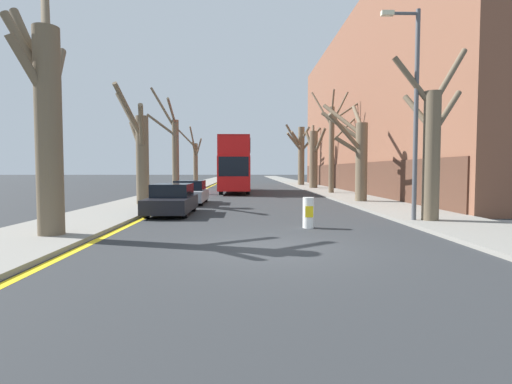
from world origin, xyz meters
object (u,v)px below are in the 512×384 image
at_px(street_tree_left_0, 47,116).
at_px(parked_car_1, 190,193).
at_px(street_tree_left_3, 195,161).
at_px(street_tree_right_2, 333,142).
at_px(street_tree_right_4, 301,153).
at_px(parked_car_0, 172,200).
at_px(traffic_bollard, 308,213).
at_px(street_tree_right_3, 314,157).
at_px(street_tree_left_2, 174,150).
at_px(street_tree_left_1, 140,152).
at_px(lamp_post, 413,105).
at_px(double_decker_bus, 235,162).
at_px(street_tree_right_1, 357,153).
at_px(street_tree_right_0, 432,146).

distance_m(street_tree_left_0, parked_car_1, 12.12).
xyz_separation_m(street_tree_left_3, street_tree_right_2, (12.53, -12.09, 1.17)).
relative_size(street_tree_right_4, parked_car_0, 1.76).
xyz_separation_m(street_tree_left_3, traffic_bollard, (7.64, -30.72, -2.44)).
xyz_separation_m(street_tree_left_0, street_tree_right_3, (12.46, 29.03, -0.20)).
distance_m(street_tree_left_2, traffic_bollard, 20.72).
bearing_deg(parked_car_1, street_tree_left_1, -147.39).
distance_m(parked_car_0, lamp_post, 10.40).
bearing_deg(street_tree_right_2, double_decker_bus, 161.10).
relative_size(street_tree_left_0, street_tree_left_3, 1.10).
bearing_deg(street_tree_left_3, parked_car_0, -84.95).
height_order(street_tree_left_3, lamp_post, lamp_post).
bearing_deg(parked_car_1, street_tree_right_3, 59.90).
bearing_deg(street_tree_left_2, street_tree_right_1, -35.73).
bearing_deg(street_tree_right_1, parked_car_0, -148.91).
bearing_deg(street_tree_right_2, street_tree_left_2, 178.51).
relative_size(street_tree_right_3, lamp_post, 0.87).
xyz_separation_m(street_tree_left_3, double_decker_bus, (4.68, -9.40, -0.38)).
bearing_deg(parked_car_1, double_decker_bus, 78.54).
distance_m(street_tree_left_3, traffic_bollard, 31.75).
xyz_separation_m(street_tree_right_3, street_tree_right_4, (-0.18, 8.04, 0.77)).
height_order(street_tree_right_0, traffic_bollard, street_tree_right_0).
bearing_deg(street_tree_right_1, double_decker_bus, 123.59).
distance_m(street_tree_left_1, double_decker_bus, 13.89).
xyz_separation_m(street_tree_right_3, parked_car_1, (-10.13, -17.47, -2.60)).
bearing_deg(street_tree_left_0, street_tree_right_4, 71.66).
relative_size(street_tree_right_1, traffic_bollard, 5.97).
xyz_separation_m(double_decker_bus, parked_car_1, (-2.34, -11.54, -1.95)).
xyz_separation_m(street_tree_right_1, parked_car_1, (-9.77, -0.36, -2.31)).
height_order(street_tree_left_1, street_tree_right_0, street_tree_right_0).
relative_size(street_tree_left_1, parked_car_0, 1.46).
relative_size(street_tree_right_1, street_tree_right_4, 0.82).
relative_size(street_tree_left_1, street_tree_right_4, 0.83).
relative_size(street_tree_left_2, double_decker_bus, 0.81).
height_order(street_tree_right_1, parked_car_1, street_tree_right_1).
bearing_deg(double_decker_bus, traffic_bollard, -82.09).
height_order(street_tree_left_0, street_tree_right_2, street_tree_right_2).
relative_size(street_tree_left_0, street_tree_right_0, 1.17).
bearing_deg(lamp_post, street_tree_left_1, 148.33).
relative_size(street_tree_left_0, street_tree_right_4, 1.00).
bearing_deg(street_tree_left_1, street_tree_left_0, -89.80).
xyz_separation_m(street_tree_left_3, street_tree_right_3, (12.47, -3.47, 0.28)).
distance_m(street_tree_right_0, street_tree_right_1, 9.05).
distance_m(street_tree_left_2, double_decker_bus, 5.47).
bearing_deg(traffic_bollard, street_tree_right_0, 13.22).
xyz_separation_m(lamp_post, traffic_bollard, (-3.92, -1.10, -3.75)).
bearing_deg(parked_car_1, street_tree_left_0, -101.44).
distance_m(street_tree_left_1, street_tree_right_3, 22.73).
xyz_separation_m(street_tree_right_0, street_tree_right_4, (0.04, 34.20, 1.20)).
xyz_separation_m(street_tree_left_1, parked_car_1, (2.37, 1.52, -2.24)).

